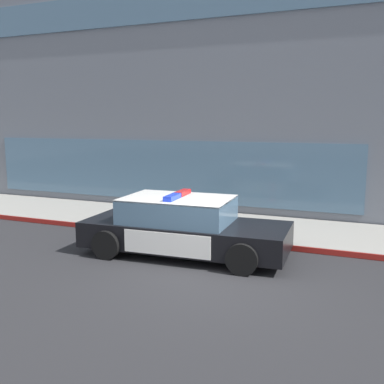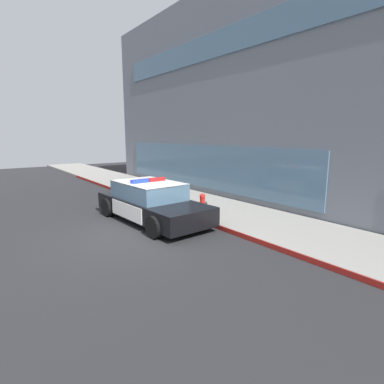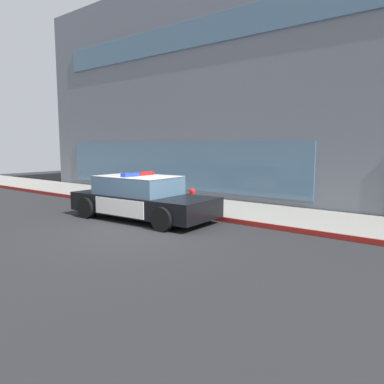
# 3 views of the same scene
# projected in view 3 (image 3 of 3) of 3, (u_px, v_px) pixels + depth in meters

# --- Properties ---
(ground) EXTENTS (48.00, 48.00, 0.00)m
(ground) POSITION_uv_depth(u_px,v_px,m) (139.00, 232.00, 9.99)
(ground) COLOR #262628
(sidewalk) EXTENTS (48.00, 3.15, 0.15)m
(sidewalk) POSITION_uv_depth(u_px,v_px,m) (223.00, 209.00, 13.19)
(sidewalk) COLOR gray
(sidewalk) RESTS_ON ground
(curb_red_paint) EXTENTS (28.80, 0.04, 0.14)m
(curb_red_paint) POSITION_uv_depth(u_px,v_px,m) (196.00, 215.00, 11.96)
(curb_red_paint) COLOR maroon
(curb_red_paint) RESTS_ON ground
(storefront_building) EXTENTS (22.98, 9.06, 9.66)m
(storefront_building) POSITION_uv_depth(u_px,v_px,m) (268.00, 95.00, 18.22)
(storefront_building) COLOR slate
(storefront_building) RESTS_ON ground
(police_cruiser) EXTENTS (4.94, 2.29, 1.49)m
(police_cruiser) POSITION_uv_depth(u_px,v_px,m) (141.00, 198.00, 11.68)
(police_cruiser) COLOR black
(police_cruiser) RESTS_ON ground
(fire_hydrant) EXTENTS (0.34, 0.39, 0.73)m
(fire_hydrant) POSITION_uv_depth(u_px,v_px,m) (192.00, 199.00, 12.71)
(fire_hydrant) COLOR red
(fire_hydrant) RESTS_ON sidewalk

